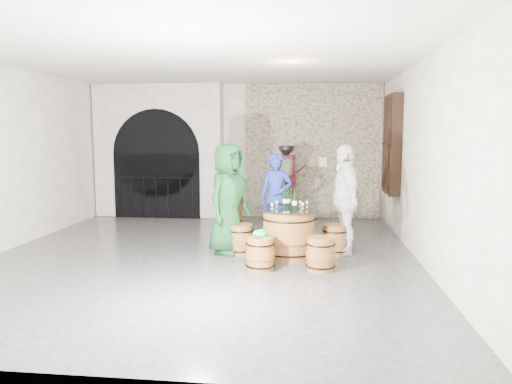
# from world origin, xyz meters

# --- Properties ---
(ground) EXTENTS (8.00, 8.00, 0.00)m
(ground) POSITION_xyz_m (0.00, 0.00, 0.00)
(ground) COLOR #2A2A2C
(ground) RESTS_ON ground
(wall_back) EXTENTS (8.00, 0.00, 8.00)m
(wall_back) POSITION_xyz_m (0.00, 4.00, 1.60)
(wall_back) COLOR silver
(wall_back) RESTS_ON ground
(wall_front) EXTENTS (8.00, 0.00, 8.00)m
(wall_front) POSITION_xyz_m (0.00, -4.00, 1.60)
(wall_front) COLOR silver
(wall_front) RESTS_ON ground
(wall_left) EXTENTS (0.00, 8.00, 8.00)m
(wall_left) POSITION_xyz_m (-3.50, 0.00, 1.60)
(wall_left) COLOR silver
(wall_left) RESTS_ON ground
(wall_right) EXTENTS (0.00, 8.00, 8.00)m
(wall_right) POSITION_xyz_m (3.50, 0.00, 1.60)
(wall_right) COLOR silver
(wall_right) RESTS_ON ground
(ceiling) EXTENTS (8.00, 8.00, 0.00)m
(ceiling) POSITION_xyz_m (0.00, 0.00, 3.20)
(ceiling) COLOR beige
(ceiling) RESTS_ON wall_back
(stone_facing_panel) EXTENTS (3.20, 0.12, 3.18)m
(stone_facing_panel) POSITION_xyz_m (1.80, 3.94, 1.60)
(stone_facing_panel) COLOR tan
(stone_facing_panel) RESTS_ON ground
(arched_opening) EXTENTS (3.10, 0.60, 3.19)m
(arched_opening) POSITION_xyz_m (-1.90, 3.74, 1.58)
(arched_opening) COLOR silver
(arched_opening) RESTS_ON ground
(shuttered_window) EXTENTS (0.23, 1.10, 2.00)m
(shuttered_window) POSITION_xyz_m (3.38, 2.40, 1.80)
(shuttered_window) COLOR black
(shuttered_window) RESTS_ON wall_right
(barrel_table) EXTENTS (1.08, 1.08, 0.83)m
(barrel_table) POSITION_xyz_m (1.42, 0.08, 0.41)
(barrel_table) COLOR brown
(barrel_table) RESTS_ON ground
(barrel_stool_left) EXTENTS (0.44, 0.44, 0.50)m
(barrel_stool_left) POSITION_xyz_m (0.60, 0.26, 0.25)
(barrel_stool_left) COLOR brown
(barrel_stool_left) RESTS_ON ground
(barrel_stool_far) EXTENTS (0.44, 0.44, 0.50)m
(barrel_stool_far) POSITION_xyz_m (1.22, 0.89, 0.25)
(barrel_stool_far) COLOR brown
(barrel_stool_far) RESTS_ON ground
(barrel_stool_right) EXTENTS (0.44, 0.44, 0.50)m
(barrel_stool_right) POSITION_xyz_m (2.19, 0.42, 0.25)
(barrel_stool_right) COLOR brown
(barrel_stool_right) RESTS_ON ground
(barrel_stool_near_right) EXTENTS (0.44, 0.44, 0.50)m
(barrel_stool_near_right) POSITION_xyz_m (1.93, -0.60, 0.25)
(barrel_stool_near_right) COLOR brown
(barrel_stool_near_right) RESTS_ON ground
(barrel_stool_near_left) EXTENTS (0.44, 0.44, 0.50)m
(barrel_stool_near_left) POSITION_xyz_m (1.03, -0.67, 0.25)
(barrel_stool_near_left) COLOR brown
(barrel_stool_near_left) RESTS_ON ground
(green_cap) EXTENTS (0.26, 0.22, 0.12)m
(green_cap) POSITION_xyz_m (1.04, -0.67, 0.55)
(green_cap) COLOR #0E9A4C
(green_cap) RESTS_ON barrel_stool_near_left
(person_green) EXTENTS (0.93, 1.08, 1.87)m
(person_green) POSITION_xyz_m (0.38, 0.31, 0.93)
(person_green) COLOR #113E1C
(person_green) RESTS_ON ground
(person_blue) EXTENTS (0.64, 0.45, 1.66)m
(person_blue) POSITION_xyz_m (1.12, 1.29, 0.83)
(person_blue) COLOR navy
(person_blue) RESTS_ON ground
(person_white) EXTENTS (0.68, 1.16, 1.85)m
(person_white) POSITION_xyz_m (2.33, 0.49, 0.93)
(person_white) COLOR silver
(person_white) RESTS_ON ground
(wine_bottle_left) EXTENTS (0.08, 0.08, 0.32)m
(wine_bottle_left) POSITION_xyz_m (1.35, 0.15, 0.96)
(wine_bottle_left) COLOR black
(wine_bottle_left) RESTS_ON barrel_table
(wine_bottle_center) EXTENTS (0.08, 0.08, 0.32)m
(wine_bottle_center) POSITION_xyz_m (1.52, -0.05, 0.96)
(wine_bottle_center) COLOR black
(wine_bottle_center) RESTS_ON barrel_table
(wine_bottle_right) EXTENTS (0.08, 0.08, 0.32)m
(wine_bottle_right) POSITION_xyz_m (1.39, 0.18, 0.96)
(wine_bottle_right) COLOR black
(wine_bottle_right) RESTS_ON barrel_table
(tasting_glass_a) EXTENTS (0.05, 0.05, 0.10)m
(tasting_glass_a) POSITION_xyz_m (1.16, -0.08, 0.88)
(tasting_glass_a) COLOR #B25F22
(tasting_glass_a) RESTS_ON barrel_table
(tasting_glass_b) EXTENTS (0.05, 0.05, 0.10)m
(tasting_glass_b) POSITION_xyz_m (1.71, 0.18, 0.88)
(tasting_glass_b) COLOR #B25F22
(tasting_glass_b) RESTS_ON barrel_table
(tasting_glass_c) EXTENTS (0.05, 0.05, 0.10)m
(tasting_glass_c) POSITION_xyz_m (1.36, 0.41, 0.88)
(tasting_glass_c) COLOR #B25F22
(tasting_glass_c) RESTS_ON barrel_table
(tasting_glass_d) EXTENTS (0.05, 0.05, 0.10)m
(tasting_glass_d) POSITION_xyz_m (1.60, 0.24, 0.88)
(tasting_glass_d) COLOR #B25F22
(tasting_glass_d) RESTS_ON barrel_table
(tasting_glass_e) EXTENTS (0.05, 0.05, 0.10)m
(tasting_glass_e) POSITION_xyz_m (1.64, 0.01, 0.88)
(tasting_glass_e) COLOR #B25F22
(tasting_glass_e) RESTS_ON barrel_table
(tasting_glass_f) EXTENTS (0.05, 0.05, 0.10)m
(tasting_glass_f) POSITION_xyz_m (1.22, 0.17, 0.88)
(tasting_glass_f) COLOR #B25F22
(tasting_glass_f) RESTS_ON barrel_table
(side_barrel) EXTENTS (0.49, 0.49, 0.65)m
(side_barrel) POSITION_xyz_m (0.03, 2.84, 0.32)
(side_barrel) COLOR brown
(side_barrel) RESTS_ON ground
(corking_press) EXTENTS (0.73, 0.45, 1.73)m
(corking_press) POSITION_xyz_m (1.18, 3.70, 1.01)
(corking_press) COLOR #4D0C17
(corking_press) RESTS_ON ground
(control_box) EXTENTS (0.18, 0.10, 0.22)m
(control_box) POSITION_xyz_m (2.05, 3.86, 1.35)
(control_box) COLOR silver
(control_box) RESTS_ON wall_back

